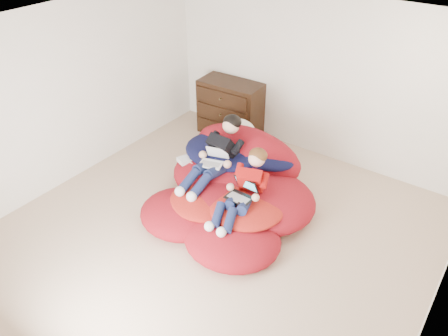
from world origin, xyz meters
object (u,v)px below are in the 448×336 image
(dresser, at_px, (231,108))
(laptop_white, at_px, (214,159))
(beanbag_pile, at_px, (233,186))
(older_boy, at_px, (218,152))
(younger_boy, at_px, (245,185))
(laptop_black, at_px, (242,192))

(dresser, xyz_separation_m, laptop_white, (0.87, -1.64, 0.15))
(dresser, xyz_separation_m, beanbag_pile, (1.15, -1.58, -0.22))
(beanbag_pile, bearing_deg, laptop_white, -168.68)
(older_boy, distance_m, younger_boy, 0.76)
(beanbag_pile, distance_m, older_boy, 0.52)
(beanbag_pile, bearing_deg, dresser, 126.03)
(younger_boy, distance_m, laptop_white, 0.71)
(beanbag_pile, relative_size, laptop_black, 6.98)
(younger_boy, distance_m, laptop_black, 0.09)
(older_boy, bearing_deg, laptop_white, -90.00)
(laptop_black, bearing_deg, laptop_white, 154.83)
(beanbag_pile, bearing_deg, younger_boy, -38.68)
(dresser, bearing_deg, older_boy, -60.54)
(younger_boy, xyz_separation_m, laptop_white, (-0.67, 0.25, 0.00))
(dresser, height_order, laptop_white, dresser)
(beanbag_pile, height_order, laptop_white, beanbag_pile)
(dresser, distance_m, older_boy, 1.78)
(older_boy, bearing_deg, younger_boy, -27.72)
(younger_boy, bearing_deg, dresser, 129.09)
(dresser, bearing_deg, beanbag_pile, -53.97)
(older_boy, height_order, laptop_black, older_boy)
(dresser, bearing_deg, laptop_white, -62.03)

